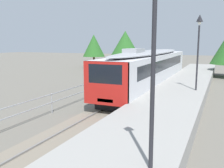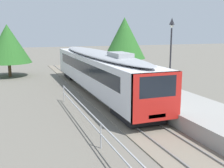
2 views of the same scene
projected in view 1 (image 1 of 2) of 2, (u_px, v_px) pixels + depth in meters
The scene contains 8 objects.
ground_plane at pixel (65, 110), 16.28m from camera, with size 160.00×160.00×0.00m, color #6B665B.
track_rails at pixel (107, 115), 15.08m from camera, with size 3.20×60.00×0.14m.
commuter_train at pixel (151, 66), 23.60m from camera, with size 2.82×20.48×3.74m.
station_platform at pixel (161, 114), 13.73m from camera, with size 3.90×60.00×0.90m, color #999691.
platform_lamp_mid_platform at pixel (154, 30), 6.29m from camera, with size 0.34×0.34×5.35m.
platform_lamp_far_end at pixel (199, 38), 17.67m from camera, with size 0.34×0.34×5.35m.
tree_behind_carpark at pixel (94, 46), 43.48m from camera, with size 3.83×3.83×5.74m.
tree_distant_left at pixel (125, 46), 36.85m from camera, with size 5.19×5.19×6.05m.
Camera 1 is at (6.11, 8.75, 4.29)m, focal length 40.27 mm.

